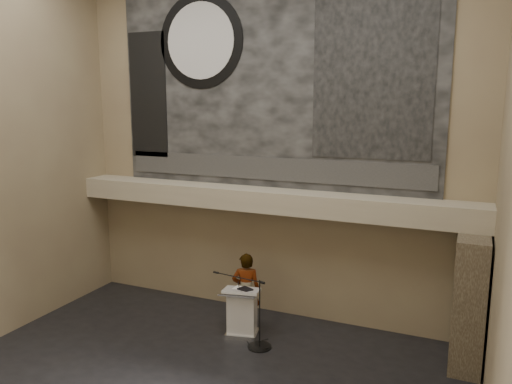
% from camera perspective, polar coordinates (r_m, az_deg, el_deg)
% --- Properties ---
extents(wall_back, '(10.00, 0.02, 8.50)m').
position_cam_1_polar(wall_back, '(12.03, 1.53, 5.56)').
color(wall_back, '#7E6950').
rests_on(wall_back, floor).
extents(soffit, '(10.00, 0.80, 0.50)m').
position_cam_1_polar(soffit, '(11.85, 0.77, -0.87)').
color(soffit, tan).
rests_on(soffit, wall_back).
extents(sprinkler_left, '(0.04, 0.04, 0.06)m').
position_cam_1_polar(sprinkler_left, '(12.56, -6.07, -1.58)').
color(sprinkler_left, '#B2893D').
rests_on(sprinkler_left, soffit).
extents(sprinkler_right, '(0.04, 0.04, 0.06)m').
position_cam_1_polar(sprinkler_right, '(11.28, 9.62, -3.05)').
color(sprinkler_right, '#B2893D').
rests_on(sprinkler_right, soffit).
extents(banner, '(8.00, 0.05, 5.00)m').
position_cam_1_polar(banner, '(11.97, 1.51, 12.48)').
color(banner, black).
rests_on(banner, wall_back).
extents(banner_text_strip, '(7.76, 0.02, 0.55)m').
position_cam_1_polar(banner_text_strip, '(12.03, 1.39, 2.69)').
color(banner_text_strip, '#2E2E2E').
rests_on(banner_text_strip, banner).
extents(banner_clock_rim, '(2.30, 0.02, 2.30)m').
position_cam_1_polar(banner_clock_rim, '(12.79, -6.37, 16.78)').
color(banner_clock_rim, black).
rests_on(banner_clock_rim, banner).
extents(banner_clock_face, '(1.84, 0.02, 1.84)m').
position_cam_1_polar(banner_clock_face, '(12.78, -6.41, 16.79)').
color(banner_clock_face, silver).
rests_on(banner_clock_face, banner).
extents(banner_building_print, '(2.60, 0.02, 3.60)m').
position_cam_1_polar(banner_building_print, '(11.25, 13.13, 12.86)').
color(banner_building_print, black).
rests_on(banner_building_print, banner).
extents(banner_brick_print, '(1.10, 0.02, 3.20)m').
position_cam_1_polar(banner_brick_print, '(13.58, -12.22, 10.75)').
color(banner_brick_print, black).
rests_on(banner_brick_print, banner).
extents(stone_pier, '(0.60, 1.40, 2.70)m').
position_cam_1_polar(stone_pier, '(10.99, 23.19, -11.36)').
color(stone_pier, '#423728').
rests_on(stone_pier, floor).
extents(lectern, '(0.90, 0.72, 1.14)m').
position_cam_1_polar(lectern, '(11.62, -1.60, -13.53)').
color(lectern, silver).
rests_on(lectern, floor).
extents(binder, '(0.37, 0.34, 0.04)m').
position_cam_1_polar(binder, '(11.33, -1.24, -11.07)').
color(binder, black).
rests_on(binder, lectern).
extents(papers, '(0.25, 0.33, 0.00)m').
position_cam_1_polar(papers, '(11.44, -2.07, -10.95)').
color(papers, white).
rests_on(papers, lectern).
extents(speaker_person, '(0.76, 0.62, 1.81)m').
position_cam_1_polar(speaker_person, '(11.83, -1.14, -11.22)').
color(speaker_person, white).
rests_on(speaker_person, floor).
extents(mic_stand, '(1.45, 0.52, 1.53)m').
position_cam_1_polar(mic_stand, '(11.24, 0.22, -16.23)').
color(mic_stand, black).
rests_on(mic_stand, floor).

